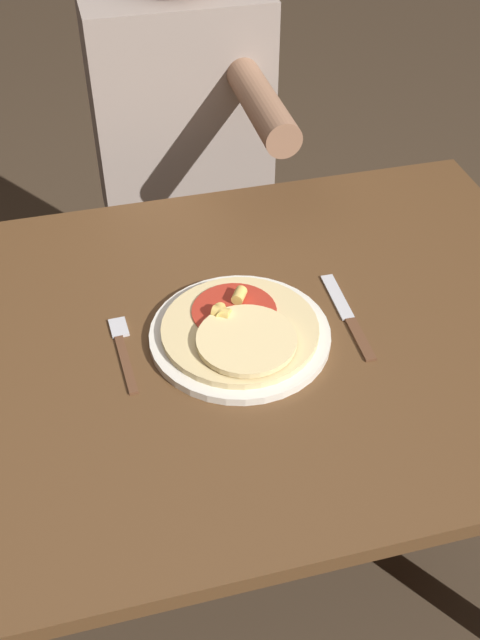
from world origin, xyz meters
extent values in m
plane|color=#423323|center=(0.00, 0.00, 0.00)|extent=(8.00, 8.00, 0.00)
cube|color=brown|center=(0.00, 0.00, 0.71)|extent=(1.25, 0.85, 0.03)
cylinder|color=brown|center=(0.56, 0.37, 0.35)|extent=(0.06, 0.06, 0.70)
cylinder|color=silver|center=(0.02, -0.01, 0.73)|extent=(0.29, 0.29, 0.01)
cylinder|color=#E0C689|center=(0.02, -0.01, 0.75)|extent=(0.26, 0.26, 0.01)
cylinder|color=#B22D1E|center=(0.02, 0.02, 0.75)|extent=(0.14, 0.14, 0.00)
cylinder|color=beige|center=(0.02, -0.05, 0.76)|extent=(0.16, 0.16, 0.01)
cylinder|color=#E5BC5B|center=(0.00, 0.01, 0.76)|extent=(0.04, 0.03, 0.02)
cylinder|color=#E5BC5B|center=(0.04, 0.05, 0.76)|extent=(0.03, 0.04, 0.02)
cylinder|color=#E5BC5B|center=(0.00, 0.01, 0.76)|extent=(0.02, 0.02, 0.02)
cube|color=brown|center=(-0.16, -0.03, 0.73)|extent=(0.02, 0.13, 0.00)
cube|color=silver|center=(-0.16, 0.06, 0.73)|extent=(0.03, 0.05, 0.00)
cube|color=brown|center=(0.21, -0.07, 0.73)|extent=(0.02, 0.10, 0.00)
cube|color=silver|center=(0.21, 0.04, 0.73)|extent=(0.02, 0.12, 0.00)
cylinder|color=#2D2D38|center=(-0.02, 0.70, 0.26)|extent=(0.11, 0.11, 0.51)
cylinder|color=#2D2D38|center=(0.16, 0.70, 0.26)|extent=(0.11, 0.11, 0.51)
cube|color=gray|center=(0.07, 0.70, 0.78)|extent=(0.39, 0.22, 0.53)
cylinder|color=#8E664C|center=(0.19, 0.44, 0.90)|extent=(0.07, 0.30, 0.07)
camera|label=1|loc=(-0.20, -0.87, 1.56)|focal=42.00mm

